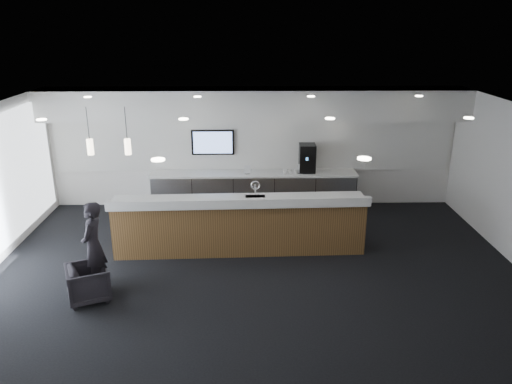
{
  "coord_description": "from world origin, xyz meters",
  "views": [
    {
      "loc": [
        -0.17,
        -8.1,
        4.5
      ],
      "look_at": [
        0.01,
        1.3,
        1.25
      ],
      "focal_mm": 35.0,
      "sensor_mm": 36.0,
      "label": 1
    }
  ],
  "objects_px": {
    "service_counter": "(240,224)",
    "armchair": "(89,283)",
    "coffee_machine": "(307,158)",
    "lounge_guest": "(93,245)"
  },
  "relations": [
    {
      "from": "coffee_machine",
      "to": "armchair",
      "type": "xyz_separation_m",
      "value": [
        -4.17,
        -4.31,
        -0.98
      ]
    },
    {
      "from": "coffee_machine",
      "to": "lounge_guest",
      "type": "relative_size",
      "value": 0.43
    },
    {
      "from": "coffee_machine",
      "to": "lounge_guest",
      "type": "xyz_separation_m",
      "value": [
        -4.17,
        -3.86,
        -0.5
      ]
    },
    {
      "from": "armchair",
      "to": "lounge_guest",
      "type": "relative_size",
      "value": 0.43
    },
    {
      "from": "armchair",
      "to": "lounge_guest",
      "type": "distance_m",
      "value": 0.66
    },
    {
      "from": "service_counter",
      "to": "armchair",
      "type": "bearing_deg",
      "value": -145.72
    },
    {
      "from": "service_counter",
      "to": "coffee_machine",
      "type": "distance_m",
      "value": 3.04
    },
    {
      "from": "armchair",
      "to": "service_counter",
      "type": "bearing_deg",
      "value": -77.01
    },
    {
      "from": "service_counter",
      "to": "armchair",
      "type": "distance_m",
      "value": 3.14
    },
    {
      "from": "coffee_machine",
      "to": "lounge_guest",
      "type": "height_order",
      "value": "coffee_machine"
    }
  ]
}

